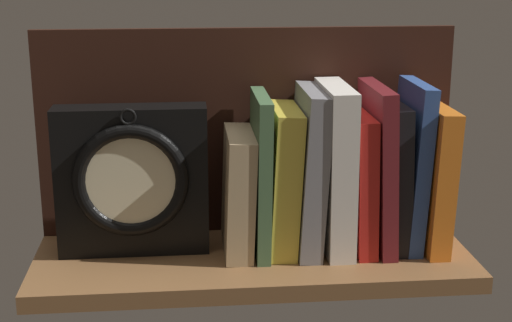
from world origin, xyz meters
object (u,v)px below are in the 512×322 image
book_orange_pandolfini (429,175)px  framed_clock (132,180)px  book_yellow_seinlanguage (282,179)px  book_tan_shortstories (238,192)px  book_gray_chess (309,170)px  book_green_romantic (260,174)px  book_black_skeptic (394,175)px  book_white_catcher (335,168)px  book_maroon_dawkins (377,167)px  book_red_requiem (358,180)px  book_blue_modern (411,165)px

book_orange_pandolfini → framed_clock: bearing=179.7°
book_yellow_seinlanguage → framed_clock: size_ratio=0.96×
book_tan_shortstories → book_gray_chess: size_ratio=0.74×
book_tan_shortstories → book_green_romantic: 4.28cm
book_gray_chess → book_orange_pandolfini: 18.51cm
book_green_romantic → book_orange_pandolfini: (25.67, 0.00, -0.96)cm
book_black_skeptic → book_orange_pandolfini: bearing=0.0°
book_green_romantic → book_white_catcher: bearing=0.0°
book_gray_chess → book_maroon_dawkins: 10.39cm
book_green_romantic → book_red_requiem: size_ratio=1.14×
book_gray_chess → book_white_catcher: 3.90cm
book_gray_chess → framed_clock: size_ratio=1.08×
book_white_catcher → book_blue_modern: bearing=0.0°
book_gray_chess → framed_clock: 26.00cm
book_gray_chess → book_black_skeptic: size_ratio=1.10×
book_blue_modern → book_orange_pandolfini: size_ratio=1.16×
book_gray_chess → book_white_catcher: size_ratio=0.98×
book_yellow_seinlanguage → book_blue_modern: size_ratio=0.86×
book_green_romantic → book_maroon_dawkins: book_maroon_dawkins is taller
book_yellow_seinlanguage → book_gray_chess: book_gray_chess is taller
book_red_requiem → book_maroon_dawkins: size_ratio=0.84×
book_gray_chess → book_maroon_dawkins: (10.39, 0.00, 0.20)cm
book_white_catcher → book_red_requiem: (3.63, 0.00, -2.05)cm
book_gray_chess → book_orange_pandolfini: bearing=0.0°
book_red_requiem → book_orange_pandolfini: (10.94, 0.00, 0.50)cm
book_black_skeptic → book_white_catcher: bearing=180.0°
book_yellow_seinlanguage → book_white_catcher: (7.83, 0.00, 1.59)cm
book_tan_shortstories → framed_clock: size_ratio=0.80×
book_gray_chess → book_black_skeptic: bearing=0.0°
book_green_romantic → book_tan_shortstories: bearing=180.0°
book_yellow_seinlanguage → book_maroon_dawkins: book_maroon_dawkins is taller
book_yellow_seinlanguage → book_gray_chess: 4.16cm
book_yellow_seinlanguage → book_maroon_dawkins: size_ratio=0.88×
book_red_requiem → book_blue_modern: book_blue_modern is taller
book_maroon_dawkins → framed_clock: 36.39cm
book_gray_chess → book_yellow_seinlanguage: bearing=180.0°
book_maroon_dawkins → book_blue_modern: (5.11, 0.00, 0.18)cm
book_tan_shortstories → book_red_requiem: book_red_requiem is taller
book_red_requiem → book_orange_pandolfini: 10.95cm
book_gray_chess → book_black_skeptic: 13.01cm
book_yellow_seinlanguage → book_black_skeptic: 16.91cm
book_gray_chess → book_blue_modern: 15.50cm
book_tan_shortstories → book_red_requiem: size_ratio=0.87×
book_white_catcher → book_maroon_dawkins: bearing=0.0°
book_white_catcher → framed_clock: 29.89cm
book_maroon_dawkins → book_black_skeptic: bearing=0.0°
book_green_romantic → framed_clock: size_ratio=1.05×
book_white_catcher → book_blue_modern: 11.61cm
book_blue_modern → book_orange_pandolfini: bearing=0.0°
book_white_catcher → book_orange_pandolfini: 14.66cm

